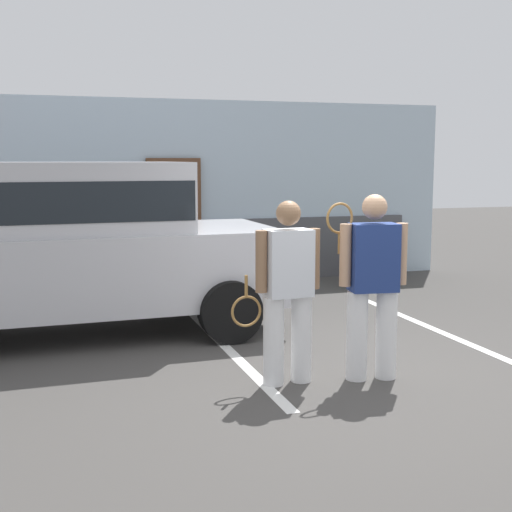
{
  "coord_description": "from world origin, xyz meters",
  "views": [
    {
      "loc": [
        -2.76,
        -5.85,
        2.08
      ],
      "look_at": [
        -0.52,
        1.2,
        1.05
      ],
      "focal_mm": 48.77,
      "sensor_mm": 36.0,
      "label": 1
    }
  ],
  "objects_px": {
    "potted_plant_by_porch": "(365,255)",
    "parked_suv": "(72,240)",
    "tennis_player_man": "(287,290)",
    "tennis_player_woman": "(372,284)"
  },
  "relations": [
    {
      "from": "potted_plant_by_porch",
      "to": "tennis_player_woman",
      "type": "bearing_deg",
      "value": -115.84
    },
    {
      "from": "tennis_player_woman",
      "to": "potted_plant_by_porch",
      "type": "xyz_separation_m",
      "value": [
        2.17,
        4.48,
        -0.41
      ]
    },
    {
      "from": "tennis_player_man",
      "to": "potted_plant_by_porch",
      "type": "relative_size",
      "value": 1.87
    },
    {
      "from": "tennis_player_man",
      "to": "potted_plant_by_porch",
      "type": "height_order",
      "value": "tennis_player_man"
    },
    {
      "from": "parked_suv",
      "to": "tennis_player_man",
      "type": "distance_m",
      "value": 3.06
    },
    {
      "from": "parked_suv",
      "to": "tennis_player_woman",
      "type": "height_order",
      "value": "parked_suv"
    },
    {
      "from": "tennis_player_man",
      "to": "potted_plant_by_porch",
      "type": "bearing_deg",
      "value": -127.53
    },
    {
      "from": "parked_suv",
      "to": "tennis_player_man",
      "type": "xyz_separation_m",
      "value": [
        1.79,
        -2.47,
        -0.26
      ]
    },
    {
      "from": "tennis_player_man",
      "to": "potted_plant_by_porch",
      "type": "distance_m",
      "value": 5.29
    },
    {
      "from": "potted_plant_by_porch",
      "to": "parked_suv",
      "type": "bearing_deg",
      "value": -158.46
    }
  ]
}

